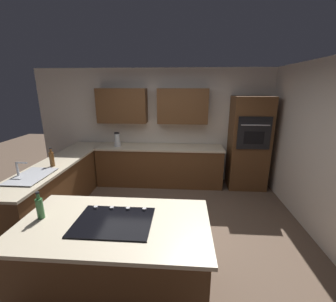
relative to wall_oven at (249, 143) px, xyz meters
name	(u,v)px	position (x,y,z in m)	size (l,w,h in m)	color
ground_plane	(155,227)	(1.85, 1.72, -1.01)	(14.00, 14.00, 0.00)	brown
wall_back	(162,121)	(1.92, -0.33, 0.42)	(6.00, 0.44, 2.60)	silver
wall_left	(316,148)	(-0.60, 1.42, 0.29)	(0.10, 4.00, 2.60)	silver
lower_cabinets_back	(160,166)	(1.95, 0.00, -0.58)	(2.80, 0.60, 0.86)	brown
countertop_back	(160,147)	(1.95, 0.00, -0.13)	(2.84, 0.64, 0.04)	beige
lower_cabinets_side	(61,185)	(3.67, 1.17, -0.58)	(0.60, 2.90, 0.86)	brown
countertop_side	(58,162)	(3.67, 1.17, -0.13)	(0.64, 2.94, 0.04)	beige
island_base	(117,261)	(2.09, 2.95, -0.58)	(1.83, 0.96, 0.86)	brown
island_top	(114,224)	(2.09, 2.95, -0.13)	(1.91, 1.04, 0.04)	beige
wall_oven	(249,143)	(0.00, 0.00, 0.00)	(0.80, 0.66, 2.01)	brown
sink_unit	(31,176)	(3.68, 1.90, -0.09)	(0.46, 0.70, 0.23)	#515456
cooktop	(114,221)	(2.09, 2.94, -0.10)	(0.76, 0.56, 0.03)	black
blender	(117,140)	(2.90, 0.04, 0.03)	(0.15, 0.15, 0.32)	silver
dish_soap_bottle	(52,159)	(3.62, 1.42, 0.02)	(0.08, 0.08, 0.32)	brown
oil_bottle	(40,208)	(2.86, 2.93, 0.01)	(0.07, 0.07, 0.29)	#336B38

